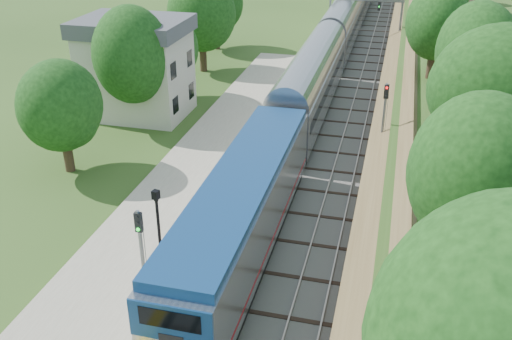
% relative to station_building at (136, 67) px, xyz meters
% --- Properties ---
extents(trackbed, '(9.50, 170.00, 0.28)m').
position_rel_station_building_xyz_m(trackbed, '(16.00, 30.00, -4.02)').
color(trackbed, '#4C4944').
rests_on(trackbed, ground).
extents(platform, '(6.40, 68.00, 0.38)m').
position_rel_station_building_xyz_m(platform, '(8.80, -14.00, -3.90)').
color(platform, gray).
rests_on(platform, ground).
extents(yellow_stripe, '(0.55, 68.00, 0.01)m').
position_rel_station_building_xyz_m(yellow_stripe, '(11.65, -14.00, -3.70)').
color(yellow_stripe, gold).
rests_on(yellow_stripe, platform).
extents(embankment, '(10.64, 170.00, 11.70)m').
position_rel_station_building_xyz_m(embankment, '(24.35, 30.00, -2.14)').
color(embankment, brown).
rests_on(embankment, ground).
extents(station_building, '(8.60, 6.60, 8.00)m').
position_rel_station_building_xyz_m(station_building, '(0.00, 0.00, 0.00)').
color(station_building, beige).
rests_on(station_building, ground).
extents(signal_gantry, '(8.40, 0.38, 6.20)m').
position_rel_station_building_xyz_m(signal_gantry, '(16.47, 24.99, 0.73)').
color(signal_gantry, slate).
rests_on(signal_gantry, ground).
extents(trees_behind_platform, '(7.82, 53.32, 7.21)m').
position_rel_station_building_xyz_m(trees_behind_platform, '(2.83, -9.33, 0.44)').
color(trees_behind_platform, '#332316').
rests_on(trees_behind_platform, ground).
extents(train, '(3.20, 106.30, 4.70)m').
position_rel_station_building_xyz_m(train, '(14.00, 24.72, -1.69)').
color(train, black).
rests_on(train, trackbed).
extents(lamppost_far, '(0.46, 0.46, 4.65)m').
position_rel_station_building_xyz_m(lamppost_far, '(10.67, -20.67, -1.63)').
color(lamppost_far, black).
rests_on(lamppost_far, platform).
extents(signal_platform, '(0.31, 0.24, 5.23)m').
position_rel_station_building_xyz_m(signal_platform, '(11.10, -23.38, -0.50)').
color(signal_platform, slate).
rests_on(signal_platform, platform).
extents(signal_farside, '(0.32, 0.25, 5.76)m').
position_rel_station_building_xyz_m(signal_farside, '(20.20, -4.93, -0.45)').
color(signal_farside, slate).
rests_on(signal_farside, ground).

